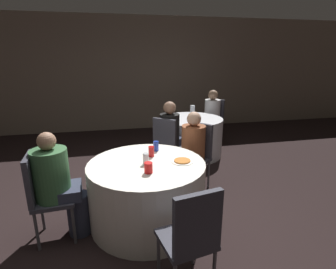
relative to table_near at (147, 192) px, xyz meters
name	(u,v)px	position (x,y,z in m)	size (l,w,h in m)	color
ground_plane	(143,226)	(-0.07, -0.10, -0.36)	(16.00, 16.00, 0.00)	black
wall_back	(121,75)	(-0.07, 4.15, 1.04)	(16.00, 0.06, 2.80)	#7A6B5B
table_near	(147,192)	(0.00, 0.00, 0.00)	(1.29, 1.29, 0.72)	white
table_far	(191,137)	(1.11, 1.97, 0.00)	(1.19, 1.19, 0.72)	silver
chair_near_northeast	(197,150)	(0.81, 0.69, 0.20)	(0.56, 0.56, 0.94)	#383842
chair_near_west	(43,190)	(-1.06, -0.09, 0.20)	(0.44, 0.43, 0.94)	#383842
chair_near_south	(192,234)	(0.20, -1.04, 0.20)	(0.47, 0.47, 0.94)	#383842
chair_far_southwest	(167,141)	(0.47, 1.18, 0.20)	(0.56, 0.56, 0.94)	#383842
chair_far_northeast	(214,117)	(1.84, 2.66, 0.20)	(0.57, 0.57, 0.94)	#383842
person_black_shirt	(172,137)	(0.58, 1.31, 0.23)	(0.44, 0.46, 1.18)	#33384C
person_white_shirt	(211,117)	(1.72, 2.55, 0.23)	(0.47, 0.47, 1.16)	#33384C
person_floral_shirt	(190,153)	(0.68, 0.58, 0.21)	(0.47, 0.46, 1.13)	#282828
person_green_jacket	(60,185)	(-0.90, -0.08, 0.23)	(0.51, 0.36, 1.15)	#33384C
pizza_plate_near	(182,161)	(0.39, -0.04, 0.37)	(0.24, 0.24, 0.02)	white
soda_can_red	(151,151)	(0.08, 0.18, 0.42)	(0.07, 0.07, 0.12)	red
soda_can_silver	(146,159)	(-0.01, -0.02, 0.42)	(0.07, 0.07, 0.12)	silver
soda_can_blue	(156,146)	(0.17, 0.36, 0.42)	(0.07, 0.07, 0.12)	#1E38A5
cup_near	(148,168)	(-0.01, -0.25, 0.42)	(0.08, 0.08, 0.11)	red
bottle_far	(192,111)	(1.18, 2.14, 0.47)	(0.09, 0.09, 0.21)	silver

